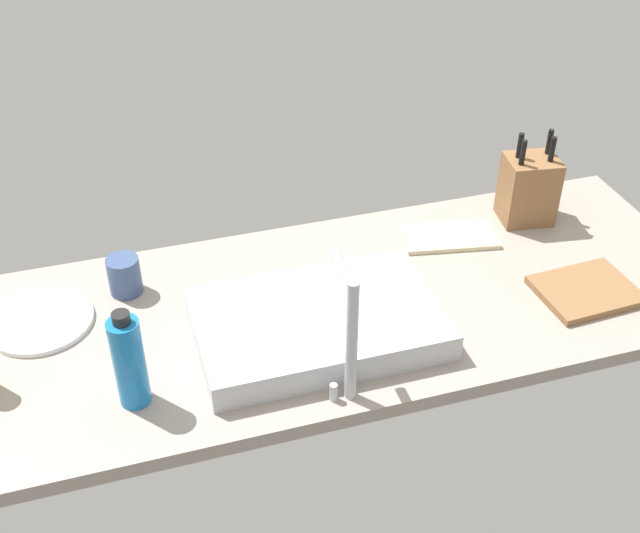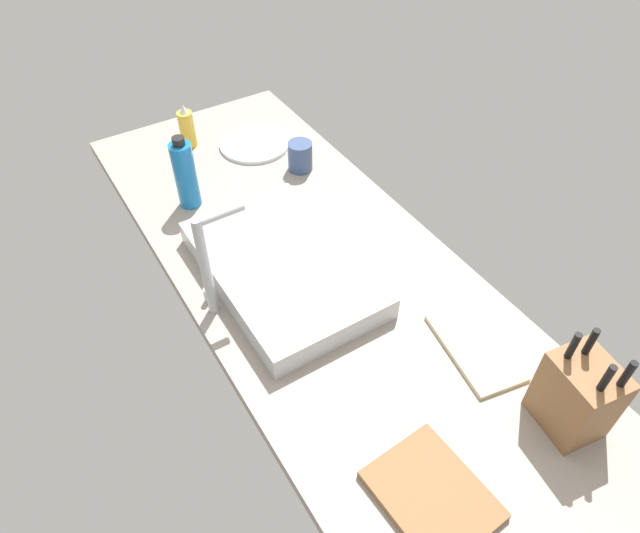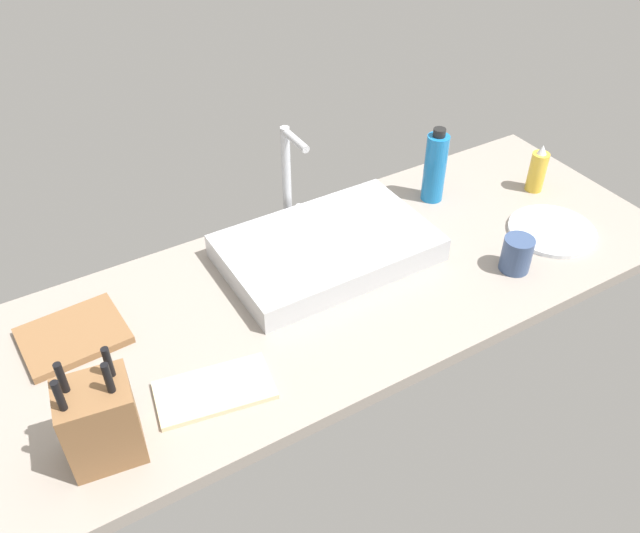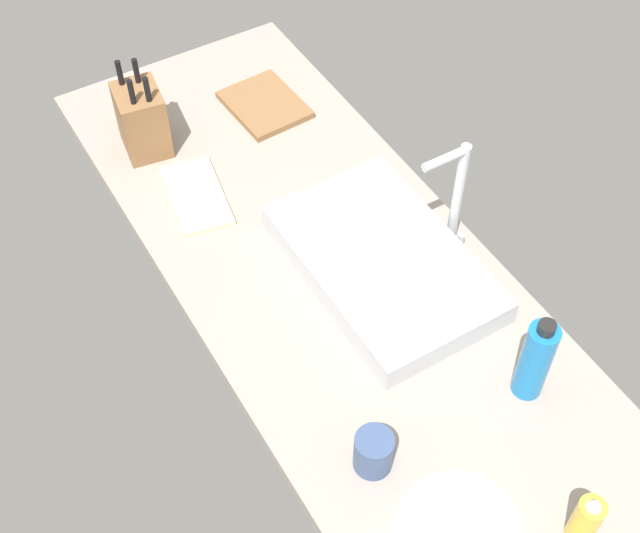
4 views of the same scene
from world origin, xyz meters
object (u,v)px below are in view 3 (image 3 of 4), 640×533
object	(u,v)px
dinner_plate	(552,231)
dish_towel	(215,390)
faucet	(289,171)
cutting_board	(73,336)
knife_block	(100,421)
coffee_mug	(517,254)
soap_bottle	(537,170)
water_bottle	(435,167)
sink_basin	(327,248)

from	to	relation	value
dinner_plate	dish_towel	distance (cm)	100.82
faucet	cutting_board	xyz separation A→B (cm)	(-63.16, -14.24, -15.44)
faucet	knife_block	size ratio (longest dim) A/B	1.17
knife_block	dish_towel	size ratio (longest dim) A/B	1.02
coffee_mug	soap_bottle	bearing A→B (deg)	38.24
knife_block	coffee_mug	bearing A→B (deg)	8.98
cutting_board	water_bottle	xyz separation A→B (cm)	(104.08, 3.99, 9.47)
faucet	dinner_plate	size ratio (longest dim) A/B	1.23
water_bottle	cutting_board	bearing A→B (deg)	-177.81
soap_bottle	coffee_mug	world-z (taller)	soap_bottle
dish_towel	cutting_board	bearing A→B (deg)	124.74
faucet	knife_block	distance (cm)	80.86
soap_bottle	cutting_board	bearing A→B (deg)	176.68
soap_bottle	dish_towel	distance (cm)	114.32
knife_block	dinner_plate	distance (cm)	124.04
knife_block	cutting_board	world-z (taller)	knife_block
cutting_board	knife_block	bearing A→B (deg)	-93.16
coffee_mug	dish_towel	bearing A→B (deg)	178.74
dinner_plate	knife_block	bearing A→B (deg)	-176.62
dinner_plate	sink_basin	bearing A→B (deg)	159.42
faucet	water_bottle	world-z (taller)	faucet
sink_basin	water_bottle	bearing A→B (deg)	11.54
knife_block	soap_bottle	distance (cm)	137.17
sink_basin	dinner_plate	xyz separation A→B (cm)	(57.93, -21.75, -2.63)
sink_basin	dinner_plate	world-z (taller)	sink_basin
water_bottle	dinner_plate	size ratio (longest dim) A/B	0.95
faucet	cutting_board	world-z (taller)	faucet
knife_block	sink_basin	bearing A→B (deg)	32.16
sink_basin	coffee_mug	size ratio (longest dim) A/B	5.72
sink_basin	coffee_mug	world-z (taller)	coffee_mug
dinner_plate	coffee_mug	size ratio (longest dim) A/B	2.53
faucet	coffee_mug	world-z (taller)	faucet
dish_towel	coffee_mug	xyz separation A→B (cm)	(81.10, -1.78, 4.00)
knife_block	dish_towel	world-z (taller)	knife_block
sink_basin	soap_bottle	world-z (taller)	soap_bottle
sink_basin	dish_towel	xyz separation A→B (cm)	(-42.80, -25.99, -2.63)
faucet	coffee_mug	bearing A→B (deg)	-49.94
dish_towel	soap_bottle	bearing A→B (deg)	11.38
cutting_board	water_bottle	bearing A→B (deg)	2.19
soap_bottle	dinner_plate	distance (cm)	22.23
faucet	soap_bottle	xyz separation A→B (cm)	(69.73, -21.95, -9.89)
water_bottle	coffee_mug	distance (cm)	36.52
knife_block	coffee_mug	world-z (taller)	knife_block
sink_basin	water_bottle	distance (cm)	41.76
coffee_mug	knife_block	bearing A→B (deg)	-179.29
sink_basin	soap_bottle	distance (cm)	69.29
knife_block	dinner_plate	xyz separation A→B (cm)	(123.53, 7.30, -8.50)
cutting_board	coffee_mug	size ratio (longest dim) A/B	2.41
coffee_mug	water_bottle	bearing A→B (deg)	86.79
soap_bottle	water_bottle	world-z (taller)	water_bottle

